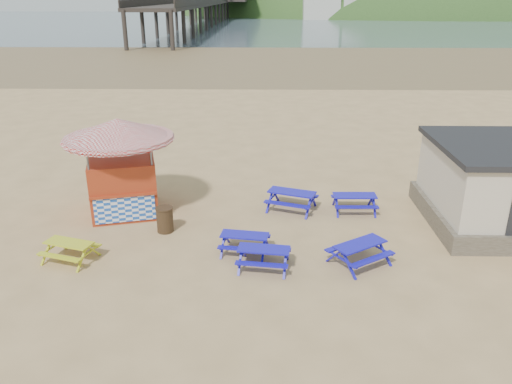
{
  "coord_description": "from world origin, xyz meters",
  "views": [
    {
      "loc": [
        0.54,
        -16.61,
        8.16
      ],
      "look_at": [
        0.18,
        1.5,
        1.0
      ],
      "focal_mm": 35.0,
      "sensor_mm": 36.0,
      "label": 1
    }
  ],
  "objects_px": {
    "picnic_table_blue_a": "(292,201)",
    "litter_bin": "(165,219)",
    "picnic_table_yellow": "(70,251)",
    "ice_cream_kiosk": "(121,154)",
    "picnic_table_blue_b": "(354,203)"
  },
  "relations": [
    {
      "from": "picnic_table_blue_a",
      "to": "litter_bin",
      "type": "height_order",
      "value": "litter_bin"
    },
    {
      "from": "picnic_table_blue_a",
      "to": "litter_bin",
      "type": "relative_size",
      "value": 2.4
    },
    {
      "from": "ice_cream_kiosk",
      "to": "litter_bin",
      "type": "xyz_separation_m",
      "value": [
        1.94,
        -1.79,
        -1.93
      ]
    },
    {
      "from": "picnic_table_blue_a",
      "to": "picnic_table_yellow",
      "type": "height_order",
      "value": "picnic_table_blue_a"
    },
    {
      "from": "picnic_table_blue_a",
      "to": "picnic_table_yellow",
      "type": "relative_size",
      "value": 1.21
    },
    {
      "from": "ice_cream_kiosk",
      "to": "litter_bin",
      "type": "height_order",
      "value": "ice_cream_kiosk"
    },
    {
      "from": "picnic_table_yellow",
      "to": "ice_cream_kiosk",
      "type": "xyz_separation_m",
      "value": [
        0.78,
        4.02,
        2.08
      ]
    },
    {
      "from": "picnic_table_blue_b",
      "to": "ice_cream_kiosk",
      "type": "xyz_separation_m",
      "value": [
        -9.22,
        -0.2,
        2.05
      ]
    },
    {
      "from": "picnic_table_blue_a",
      "to": "litter_bin",
      "type": "distance_m",
      "value": 5.21
    },
    {
      "from": "picnic_table_yellow",
      "to": "picnic_table_blue_a",
      "type": "bearing_deg",
      "value": 47.73
    },
    {
      "from": "picnic_table_yellow",
      "to": "ice_cream_kiosk",
      "type": "distance_m",
      "value": 4.59
    },
    {
      "from": "ice_cream_kiosk",
      "to": "litter_bin",
      "type": "distance_m",
      "value": 3.27
    },
    {
      "from": "picnic_table_blue_b",
      "to": "picnic_table_yellow",
      "type": "xyz_separation_m",
      "value": [
        -9.99,
        -4.22,
        -0.02
      ]
    },
    {
      "from": "picnic_table_blue_b",
      "to": "picnic_table_yellow",
      "type": "bearing_deg",
      "value": -158.09
    },
    {
      "from": "picnic_table_blue_a",
      "to": "ice_cream_kiosk",
      "type": "distance_m",
      "value": 7.0
    }
  ]
}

